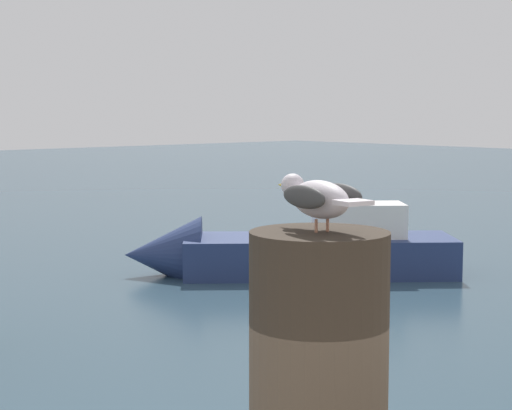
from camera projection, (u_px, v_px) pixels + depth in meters
The scene contains 2 objects.
seagull at pixel (318, 197), 2.32m from camera, with size 0.18×0.39×0.14m.
boat_navy at pixel (275, 252), 16.40m from camera, with size 5.63×5.06×1.66m.
Camera 1 is at (-1.00, -1.98, 3.07)m, focal length 62.15 mm.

